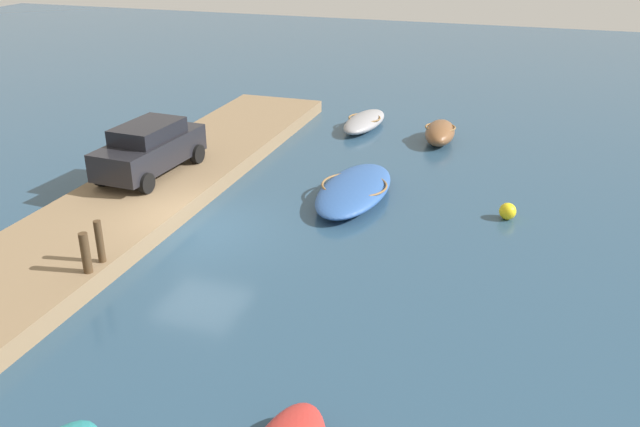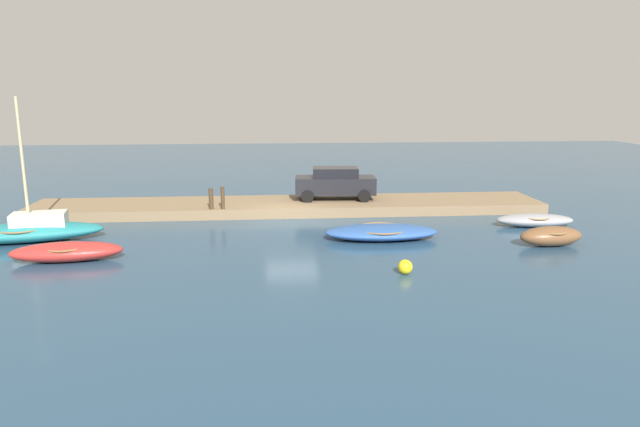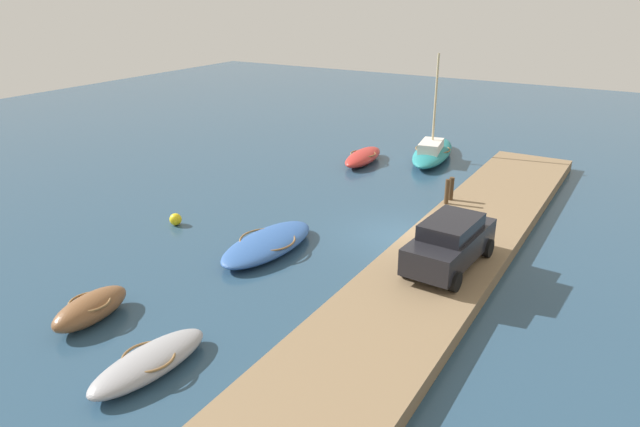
% 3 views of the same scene
% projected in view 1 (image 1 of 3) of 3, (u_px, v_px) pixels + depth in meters
% --- Properties ---
extents(ground_plane, '(84.00, 84.00, 0.00)m').
position_uv_depth(ground_plane, '(197.00, 230.00, 19.15)').
color(ground_plane, navy).
extents(dock_platform, '(26.01, 3.86, 0.50)m').
position_uv_depth(dock_platform, '(121.00, 211.00, 19.77)').
color(dock_platform, '#846B4C').
rests_on(dock_platform, ground_plane).
extents(motorboat_blue, '(4.78, 2.13, 0.59)m').
position_uv_depth(motorboat_blue, '(354.00, 189.00, 21.15)').
color(motorboat_blue, '#2D569E').
rests_on(motorboat_blue, ground_plane).
extents(rowboat_grey, '(3.61, 1.59, 0.59)m').
position_uv_depth(rowboat_grey, '(364.00, 121.00, 28.09)').
color(rowboat_grey, '#939399').
rests_on(rowboat_grey, ground_plane).
extents(dinghy_brown, '(2.67, 1.30, 0.79)m').
position_uv_depth(dinghy_brown, '(440.00, 132.00, 26.33)').
color(dinghy_brown, brown).
rests_on(dinghy_brown, ground_plane).
extents(mooring_post_west, '(0.18, 0.18, 1.09)m').
position_uv_depth(mooring_post_west, '(100.00, 242.00, 16.13)').
color(mooring_post_west, '#47331E').
rests_on(mooring_post_west, dock_platform).
extents(mooring_post_mid_west, '(0.22, 0.22, 1.01)m').
position_uv_depth(mooring_post_mid_west, '(86.00, 253.00, 15.67)').
color(mooring_post_mid_west, '#47331E').
rests_on(mooring_post_mid_west, dock_platform).
extents(parked_car, '(4.26, 2.09, 1.68)m').
position_uv_depth(parked_car, '(150.00, 148.00, 21.52)').
color(parked_car, black).
rests_on(parked_car, dock_platform).
extents(marker_buoy, '(0.50, 0.50, 0.50)m').
position_uv_depth(marker_buoy, '(508.00, 211.00, 19.74)').
color(marker_buoy, yellow).
rests_on(marker_buoy, ground_plane).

